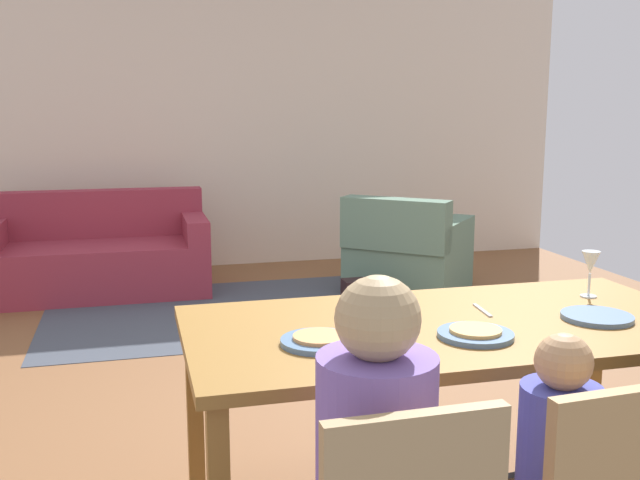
{
  "coord_description": "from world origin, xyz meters",
  "views": [
    {
      "loc": [
        -0.79,
        -3.39,
        1.5
      ],
      "look_at": [
        0.11,
        0.07,
        0.85
      ],
      "focal_mm": 40.67,
      "sensor_mm": 36.0,
      "label": 1
    }
  ],
  "objects_px": {
    "plate_near_woman": "(597,317)",
    "handbag": "(364,296)",
    "couch": "(98,256)",
    "plate_near_child": "(475,335)",
    "armchair": "(407,256)",
    "plate_near_man": "(319,341)",
    "wine_glass": "(590,264)",
    "dining_table": "(451,341)"
  },
  "relations": [
    {
      "from": "plate_near_woman",
      "to": "handbag",
      "type": "bearing_deg",
      "value": 89.09
    },
    {
      "from": "couch",
      "to": "plate_near_child",
      "type": "bearing_deg",
      "value": -71.23
    },
    {
      "from": "plate_near_child",
      "to": "handbag",
      "type": "distance_m",
      "value": 3.0
    },
    {
      "from": "plate_near_woman",
      "to": "armchair",
      "type": "relative_size",
      "value": 0.21
    },
    {
      "from": "plate_near_man",
      "to": "wine_glass",
      "type": "height_order",
      "value": "wine_glass"
    },
    {
      "from": "couch",
      "to": "handbag",
      "type": "relative_size",
      "value": 5.5
    },
    {
      "from": "dining_table",
      "to": "wine_glass",
      "type": "distance_m",
      "value": 0.73
    },
    {
      "from": "plate_near_man",
      "to": "handbag",
      "type": "bearing_deg",
      "value": 69.14
    },
    {
      "from": "wine_glass",
      "to": "couch",
      "type": "bearing_deg",
      "value": 119.09
    },
    {
      "from": "dining_table",
      "to": "couch",
      "type": "relative_size",
      "value": 1.06
    },
    {
      "from": "dining_table",
      "to": "plate_near_man",
      "type": "bearing_deg",
      "value": -166.85
    },
    {
      "from": "couch",
      "to": "plate_near_man",
      "type": "bearing_deg",
      "value": -77.83
    },
    {
      "from": "armchair",
      "to": "plate_near_child",
      "type": "bearing_deg",
      "value": -107.84
    },
    {
      "from": "plate_near_child",
      "to": "couch",
      "type": "height_order",
      "value": "couch"
    },
    {
      "from": "armchair",
      "to": "dining_table",
      "type": "bearing_deg",
      "value": -108.79
    },
    {
      "from": "plate_near_man",
      "to": "plate_near_child",
      "type": "bearing_deg",
      "value": -6.66
    },
    {
      "from": "dining_table",
      "to": "armchair",
      "type": "xyz_separation_m",
      "value": [
        1.07,
        3.15,
        -0.37
      ]
    },
    {
      "from": "dining_table",
      "to": "plate_near_child",
      "type": "relative_size",
      "value": 7.47
    },
    {
      "from": "plate_near_woman",
      "to": "wine_glass",
      "type": "bearing_deg",
      "value": 60.44
    },
    {
      "from": "dining_table",
      "to": "armchair",
      "type": "distance_m",
      "value": 3.35
    },
    {
      "from": "plate_near_woman",
      "to": "couch",
      "type": "relative_size",
      "value": 0.14
    },
    {
      "from": "dining_table",
      "to": "couch",
      "type": "bearing_deg",
      "value": 109.58
    },
    {
      "from": "armchair",
      "to": "plate_near_man",
      "type": "bearing_deg",
      "value": -115.86
    },
    {
      "from": "wine_glass",
      "to": "couch",
      "type": "xyz_separation_m",
      "value": [
        -2.04,
        3.67,
        -0.59
      ]
    },
    {
      "from": "wine_glass",
      "to": "handbag",
      "type": "xyz_separation_m",
      "value": [
        -0.11,
        2.51,
        -0.76
      ]
    },
    {
      "from": "plate_near_man",
      "to": "wine_glass",
      "type": "xyz_separation_m",
      "value": [
        1.19,
        0.3,
        0.12
      ]
    },
    {
      "from": "plate_near_child",
      "to": "couch",
      "type": "distance_m",
      "value": 4.28
    },
    {
      "from": "plate_near_woman",
      "to": "armchair",
      "type": "bearing_deg",
      "value": 80.25
    },
    {
      "from": "plate_near_man",
      "to": "plate_near_child",
      "type": "relative_size",
      "value": 1.0
    },
    {
      "from": "plate_near_child",
      "to": "plate_near_woman",
      "type": "xyz_separation_m",
      "value": [
        0.51,
        0.08,
        0.0
      ]
    },
    {
      "from": "plate_near_man",
      "to": "handbag",
      "type": "relative_size",
      "value": 0.78
    },
    {
      "from": "dining_table",
      "to": "handbag",
      "type": "bearing_deg",
      "value": 78.29
    },
    {
      "from": "plate_near_child",
      "to": "plate_near_woman",
      "type": "distance_m",
      "value": 0.52
    },
    {
      "from": "couch",
      "to": "plate_near_woman",
      "type": "bearing_deg",
      "value": -64.51
    },
    {
      "from": "wine_glass",
      "to": "couch",
      "type": "distance_m",
      "value": 4.24
    },
    {
      "from": "plate_near_man",
      "to": "plate_near_woman",
      "type": "bearing_deg",
      "value": 1.11
    },
    {
      "from": "couch",
      "to": "armchair",
      "type": "bearing_deg",
      "value": -15.96
    },
    {
      "from": "plate_near_woman",
      "to": "couch",
      "type": "bearing_deg",
      "value": 115.49
    },
    {
      "from": "couch",
      "to": "armchair",
      "type": "height_order",
      "value": "same"
    },
    {
      "from": "plate_near_man",
      "to": "plate_near_woman",
      "type": "height_order",
      "value": "same"
    },
    {
      "from": "plate_near_man",
      "to": "plate_near_child",
      "type": "xyz_separation_m",
      "value": [
        0.51,
        -0.06,
        0.0
      ]
    },
    {
      "from": "dining_table",
      "to": "armchair",
      "type": "relative_size",
      "value": 1.55
    }
  ]
}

